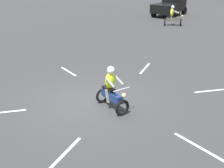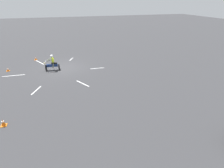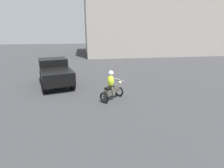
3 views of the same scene
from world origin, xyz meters
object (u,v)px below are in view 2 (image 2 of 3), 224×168
Objects in this scene: traffic_cone_near_left at (3,123)px; traffic_cone_mid_left at (8,70)px; motorcycle_rider_foreground at (52,63)px; traffic_cone_near_right at (36,58)px.

traffic_cone_near_left is 9.71m from traffic_cone_mid_left.
motorcycle_rider_foreground is 4.58× the size of traffic_cone_near_right.
motorcycle_rider_foreground is 3.78× the size of traffic_cone_near_left.
traffic_cone_near_right is at bearing 30.43° from motorcycle_rider_foreground.
motorcycle_rider_foreground reaches higher than traffic_cone_near_right.
motorcycle_rider_foreground is 4.65m from traffic_cone_mid_left.
traffic_cone_near_right is (-0.73, -12.67, -0.04)m from traffic_cone_near_left.
traffic_cone_near_left reaches higher than traffic_cone_near_right.
traffic_cone_near_left is 12.69m from traffic_cone_near_right.
motorcycle_rider_foreground is at bearing 167.03° from traffic_cone_mid_left.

